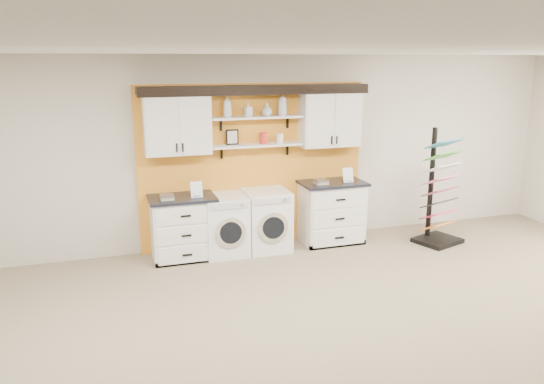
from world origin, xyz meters
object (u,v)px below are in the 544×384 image
object	(u,v)px
base_cabinet_left	(183,227)
base_cabinet_right	(331,212)
washer	(225,225)
sample_rack	(438,208)
dryer	(266,220)

from	to	relation	value
base_cabinet_left	base_cabinet_right	xyz separation A→B (m)	(2.26, -0.00, 0.03)
washer	sample_rack	distance (m)	3.23
washer	dryer	xyz separation A→B (m)	(0.61, -0.00, 0.01)
base_cabinet_right	base_cabinet_left	bearing A→B (deg)	180.00
dryer	base_cabinet_left	bearing A→B (deg)	179.84
base_cabinet_right	sample_rack	distance (m)	1.62
washer	sample_rack	xyz separation A→B (m)	(3.19, -0.51, 0.12)
base_cabinet_left	base_cabinet_right	bearing A→B (deg)	-0.00
washer	dryer	bearing A→B (deg)	-0.00
base_cabinet_right	washer	bearing A→B (deg)	-179.88
sample_rack	washer	bearing A→B (deg)	152.28
base_cabinet_left	sample_rack	size ratio (longest dim) A/B	0.52
washer	dryer	size ratio (longest dim) A/B	0.97
sample_rack	base_cabinet_right	bearing A→B (deg)	142.77
base_cabinet_right	dryer	bearing A→B (deg)	-179.81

